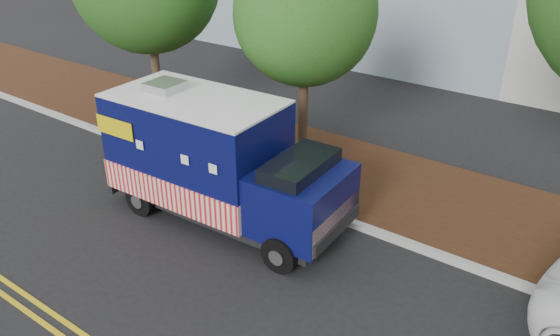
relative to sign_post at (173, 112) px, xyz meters
The scene contains 6 objects.
ground 5.18m from the sign_post, 23.17° to the right, with size 120.00×120.00×0.00m, color black.
curb 4.80m from the sign_post, ahead, with size 120.00×0.18×0.15m, color #9E9E99.
mulch_strip 5.00m from the sign_post, 18.13° to the left, with size 120.00×4.00×0.15m, color black.
tree_b 4.90m from the sign_post, 21.71° to the left, with size 3.66×3.66×6.05m.
sign_post is the anchor object (origin of this frame).
food_truck 4.03m from the sign_post, 30.30° to the right, with size 5.96×2.46×3.09m.
Camera 1 is at (6.61, -8.26, 7.06)m, focal length 35.00 mm.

